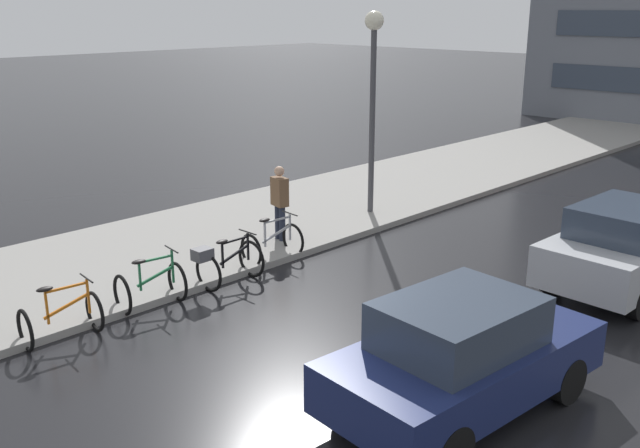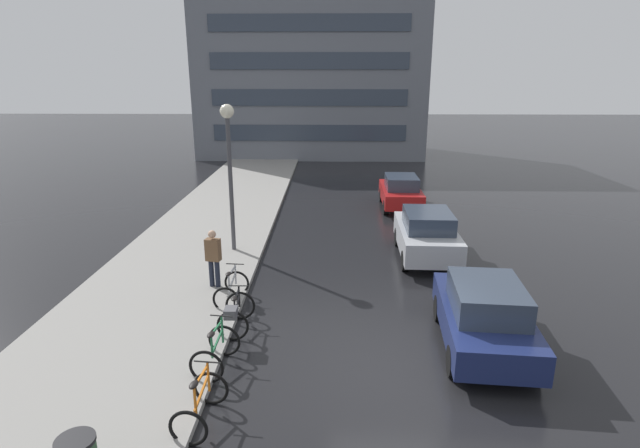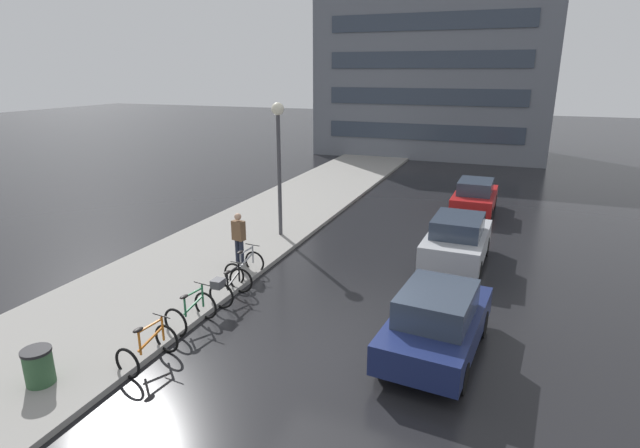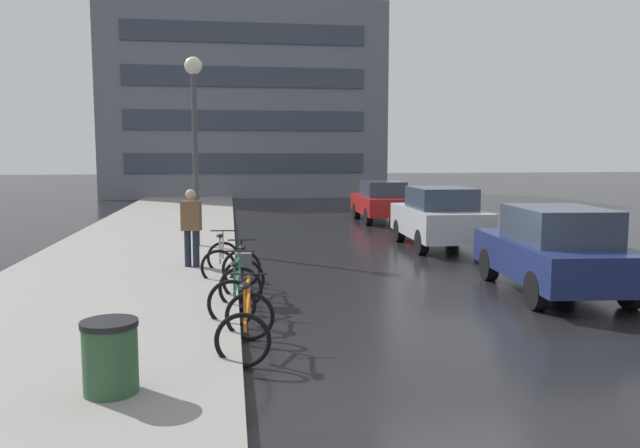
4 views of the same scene
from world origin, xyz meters
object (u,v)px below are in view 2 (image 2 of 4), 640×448
object	(u,v)px
bicycle_second	(216,352)
streetlamp	(229,150)
pedestrian	(213,257)
car_red	(401,192)
bicycle_third	(235,314)
bicycle_nearest	(200,405)
car_navy	(484,315)
bicycle_farthest	(231,290)
car_silver	(427,234)

from	to	relation	value
bicycle_second	streetlamp	bearing A→B (deg)	97.67
pedestrian	car_red	bearing A→B (deg)	55.17
bicycle_third	car_red	size ratio (longest dim) A/B	0.36
bicycle_nearest	pedestrian	distance (m)	5.74
car_navy	car_red	xyz separation A→B (m)	(-0.21, 12.22, -0.03)
bicycle_farthest	car_silver	distance (m)	6.84
car_navy	car_red	bearing A→B (deg)	90.98
car_red	bicycle_farthest	bearing A→B (deg)	-120.09
bicycle_third	car_silver	xyz separation A→B (m)	(5.42, 5.14, 0.34)
bicycle_second	car_red	distance (m)	14.31
bicycle_nearest	car_red	distance (m)	15.87
car_silver	car_red	world-z (taller)	car_silver
bicycle_second	bicycle_farthest	xyz separation A→B (m)	(-0.27, 3.12, -0.01)
bicycle_second	pedestrian	bearing A→B (deg)	102.94
car_navy	car_silver	bearing A→B (deg)	92.24
bicycle_nearest	bicycle_third	xyz separation A→B (m)	(0.02, 3.25, 0.10)
bicycle_second	bicycle_farthest	distance (m)	3.13
car_navy	streetlamp	world-z (taller)	streetlamp
bicycle_third	bicycle_second	bearing A→B (deg)	-94.76
car_navy	pedestrian	size ratio (longest dim) A/B	2.25
bicycle_farthest	pedestrian	xyz separation A→B (m)	(-0.62, 0.79, 0.62)
bicycle_second	bicycle_third	distance (m)	1.55
pedestrian	streetlamp	world-z (taller)	streetlamp
streetlamp	bicycle_second	bearing A→B (deg)	-82.33
bicycle_farthest	pedestrian	bearing A→B (deg)	128.38
bicycle_farthest	car_red	distance (m)	11.64
bicycle_third	bicycle_farthest	size ratio (longest dim) A/B	1.13
bicycle_third	car_red	bearing A→B (deg)	65.00
bicycle_farthest	car_silver	bearing A→B (deg)	31.48
car_silver	bicycle_nearest	bearing A→B (deg)	-122.91
car_red	pedestrian	world-z (taller)	pedestrian
bicycle_nearest	bicycle_second	size ratio (longest dim) A/B	1.04
bicycle_second	bicycle_farthest	world-z (taller)	bicycle_second
bicycle_second	car_navy	world-z (taller)	car_navy
bicycle_nearest	pedestrian	xyz separation A→B (m)	(-1.01, 5.62, 0.63)
car_silver	car_red	size ratio (longest dim) A/B	1.03
bicycle_second	car_red	bearing A→B (deg)	67.14
car_navy	streetlamp	xyz separation A→B (m)	(-6.71, 6.07, 2.76)
bicycle_second	car_navy	size ratio (longest dim) A/B	0.29
bicycle_second	bicycle_third	xyz separation A→B (m)	(0.13, 1.54, 0.09)
bicycle_second	car_navy	xyz separation A→B (m)	(5.77, 0.96, 0.40)
car_red	streetlamp	xyz separation A→B (m)	(-6.51, -6.15, 2.78)
bicycle_third	bicycle_farthest	bearing A→B (deg)	104.29
bicycle_farthest	car_navy	bearing A→B (deg)	-19.62
bicycle_farthest	car_silver	world-z (taller)	car_silver
streetlamp	bicycle_third	bearing A→B (deg)	-78.92
bicycle_nearest	car_navy	xyz separation A→B (m)	(5.66, 2.68, 0.41)
bicycle_farthest	car_red	bearing A→B (deg)	59.91
bicycle_farthest	pedestrian	distance (m)	1.18
bicycle_third	bicycle_farthest	distance (m)	1.63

